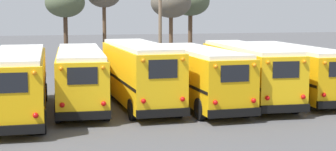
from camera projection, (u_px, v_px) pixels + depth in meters
ground_plane at (169, 106)px, 27.29m from camera, size 160.00×160.00×0.00m
school_bus_0 at (18, 81)px, 24.39m from camera, size 2.74×10.59×3.11m
school_bus_1 at (80, 76)px, 26.84m from camera, size 2.92×10.25×3.02m
school_bus_2 at (139, 72)px, 27.11m from camera, size 2.78×9.73×3.31m
school_bus_3 at (199, 75)px, 27.12m from camera, size 2.82×9.78×3.06m
school_bus_4 at (247, 71)px, 28.53m from camera, size 2.90×10.49×3.12m
school_bus_5 at (292, 69)px, 29.84m from camera, size 2.71×10.58×2.97m
utility_pole at (160, 18)px, 38.18m from camera, size 1.80×0.25×8.59m
bare_tree_0 at (190, 2)px, 49.88m from camera, size 3.74×3.74×7.29m
bare_tree_1 at (171, 3)px, 45.29m from camera, size 3.58×3.58×7.04m
bare_tree_2 at (65, 3)px, 45.60m from camera, size 3.52×3.52×7.03m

